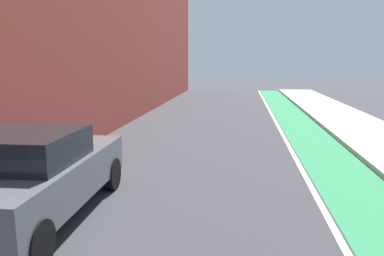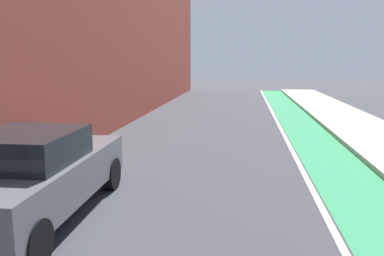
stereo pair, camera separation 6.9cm
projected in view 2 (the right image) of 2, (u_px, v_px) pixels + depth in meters
ground_plane at (222, 141)px, 12.72m from camera, size 87.67×87.67×0.00m
bike_lane_paint at (307, 133)px, 14.27m from camera, size 1.60×39.85×0.00m
lane_divider_stripe at (283, 132)px, 14.39m from camera, size 0.12×39.85×0.00m
sidewalk_right at (369, 132)px, 13.96m from camera, size 2.76×39.85×0.14m
parked_sedan_gray at (33, 174)px, 6.42m from camera, size 1.94×4.26×1.53m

